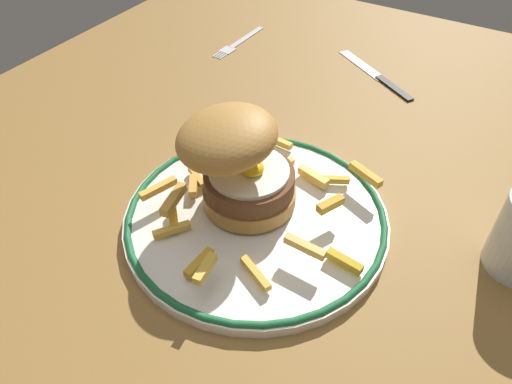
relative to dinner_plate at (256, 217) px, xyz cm
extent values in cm
cube|color=olive|center=(3.85, -1.91, -2.84)|extent=(123.97, 109.11, 4.00)
cylinder|color=white|center=(0.00, 0.00, -0.24)|extent=(29.21, 29.21, 1.20)
torus|color=#196033|center=(0.00, 0.00, 0.36)|extent=(28.81, 28.81, 0.80)
cylinder|color=#B07938|center=(1.19, 1.59, 1.66)|extent=(10.38, 10.38, 1.80)
cylinder|color=brown|center=(1.19, 1.59, 3.71)|extent=(9.97, 9.97, 2.29)
cylinder|color=white|center=(1.19, 1.59, 5.11)|extent=(8.74, 8.74, 0.50)
ellipsoid|color=yellow|center=(1.10, 1.16, 5.78)|extent=(2.60, 2.60, 1.40)
ellipsoid|color=#AD7B39|center=(0.17, 3.58, 9.48)|extent=(15.16, 15.28, 6.17)
cube|color=gold|center=(-9.31, 0.95, 1.18)|extent=(3.82, 1.03, 0.84)
cube|color=gold|center=(-7.15, 6.06, 1.13)|extent=(3.73, 2.89, 0.74)
cube|color=gold|center=(9.63, -8.68, 3.01)|extent=(2.55, 4.45, 0.90)
cube|color=gold|center=(-4.95, 7.25, 3.18)|extent=(4.67, 1.87, 0.97)
cube|color=gold|center=(2.99, -7.34, 3.13)|extent=(3.29, 2.19, 0.95)
cube|color=#E8B749|center=(5.88, 7.70, 1.97)|extent=(3.10, 0.87, 0.81)
cube|color=gold|center=(-7.49, -4.43, 1.13)|extent=(2.60, 4.32, 0.73)
cube|color=gold|center=(12.14, 4.14, 1.15)|extent=(1.10, 4.41, 0.76)
cube|color=gold|center=(-4.06, 10.12, 2.74)|extent=(4.50, 2.18, 0.79)
cube|color=gold|center=(-3.40, -7.58, 2.83)|extent=(1.04, 4.41, 0.83)
cube|color=gold|center=(-10.63, -0.85, 2.91)|extent=(3.49, 1.30, 0.86)
cube|color=gold|center=(1.14, 8.82, 1.11)|extent=(2.43, 3.56, 0.70)
cube|color=gold|center=(-1.78, -11.22, 1.20)|extent=(1.37, 3.97, 0.88)
cube|color=gold|center=(8.10, -3.02, 1.24)|extent=(1.96, 4.20, 0.96)
cube|color=gold|center=(-0.41, 8.19, 1.21)|extent=(3.12, 2.48, 0.89)
cube|color=gold|center=(9.08, -5.47, 1.13)|extent=(2.12, 3.15, 0.73)
cube|color=gold|center=(8.09, 1.03, 1.17)|extent=(3.20, 1.81, 0.81)
cube|color=gold|center=(-5.68, 6.98, 1.20)|extent=(2.91, 2.74, 0.87)
cube|color=silver|center=(39.11, 25.41, -0.66)|extent=(10.03, 1.36, 0.36)
cube|color=silver|center=(33.11, 25.62, -0.66)|extent=(2.48, 2.29, 0.32)
cube|color=silver|center=(30.89, 24.95, -0.66)|extent=(2.41, 0.35, 0.28)
cube|color=silver|center=(30.90, 25.45, -0.66)|extent=(2.41, 0.35, 0.28)
cube|color=silver|center=(30.92, 25.95, -0.66)|extent=(2.41, 0.35, 0.28)
cube|color=silver|center=(30.94, 26.45, -0.66)|extent=(2.41, 0.35, 0.28)
cube|color=black|center=(35.63, -3.72, -0.54)|extent=(5.31, 7.39, 0.70)
cube|color=silver|center=(40.21, 3.45, -0.64)|extent=(7.43, 10.24, 0.24)
camera|label=1|loc=(-32.49, -19.46, 38.74)|focal=34.15mm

